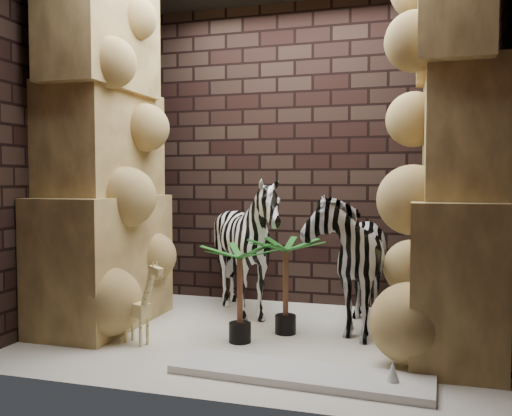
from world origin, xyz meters
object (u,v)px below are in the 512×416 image
(zebra_right, at_px, (349,248))
(palm_back, at_px, (240,293))
(giraffe_toy, at_px, (136,300))
(palm_front, at_px, (286,286))
(surfboard, at_px, (299,374))
(zebra_left, at_px, (247,254))

(zebra_right, bearing_deg, palm_back, -141.19)
(zebra_right, height_order, palm_back, zebra_right)
(giraffe_toy, distance_m, palm_front, 1.18)
(zebra_right, bearing_deg, giraffe_toy, -150.82)
(palm_back, distance_m, surfboard, 0.91)
(zebra_left, xyz_separation_m, palm_front, (0.46, -0.44, -0.18))
(palm_front, bearing_deg, giraffe_toy, -150.77)
(zebra_left, distance_m, surfboard, 1.65)
(giraffe_toy, distance_m, surfboard, 1.41)
(giraffe_toy, bearing_deg, palm_back, 40.32)
(palm_front, distance_m, palm_back, 0.43)
(giraffe_toy, height_order, surfboard, giraffe_toy)
(giraffe_toy, relative_size, surfboard, 0.41)
(zebra_right, bearing_deg, surfboard, -99.16)
(palm_front, height_order, palm_back, palm_front)
(zebra_right, distance_m, palm_front, 0.63)
(palm_front, bearing_deg, surfboard, -72.01)
(giraffe_toy, distance_m, palm_back, 0.79)
(palm_front, xyz_separation_m, surfboard, (0.30, -0.93, -0.37))
(zebra_left, distance_m, giraffe_toy, 1.18)
(surfboard, bearing_deg, zebra_left, 122.26)
(zebra_left, bearing_deg, zebra_right, -1.93)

